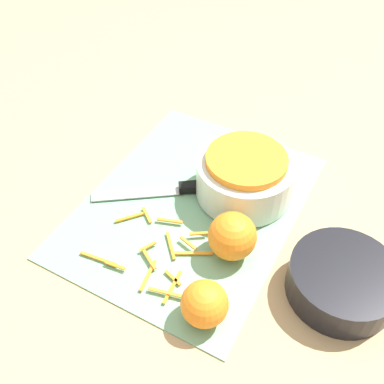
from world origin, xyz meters
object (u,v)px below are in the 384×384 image
at_px(bowl_speckled, 245,175).
at_px(knife, 184,188).
at_px(orange_left, 205,304).
at_px(orange_right, 232,236).
at_px(bowl_dark, 342,281).

distance_m(bowl_speckled, knife, 0.12).
bearing_deg(orange_left, orange_right, -172.80).
relative_size(bowl_dark, knife, 0.76).
relative_size(bowl_speckled, knife, 0.81).
xyz_separation_m(bowl_speckled, orange_left, (0.26, 0.05, -0.01)).
xyz_separation_m(bowl_dark, orange_right, (0.01, -0.18, 0.02)).
height_order(knife, orange_right, orange_right).
bearing_deg(bowl_speckled, knife, -63.59).
height_order(bowl_dark, orange_left, orange_left).
bearing_deg(orange_left, bowl_speckled, -168.29).
bearing_deg(orange_left, knife, -144.27).
bearing_deg(bowl_dark, knife, -102.79).
xyz_separation_m(bowl_dark, knife, (-0.07, -0.32, -0.02)).
distance_m(bowl_dark, orange_right, 0.18).
height_order(bowl_dark, orange_right, orange_right).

